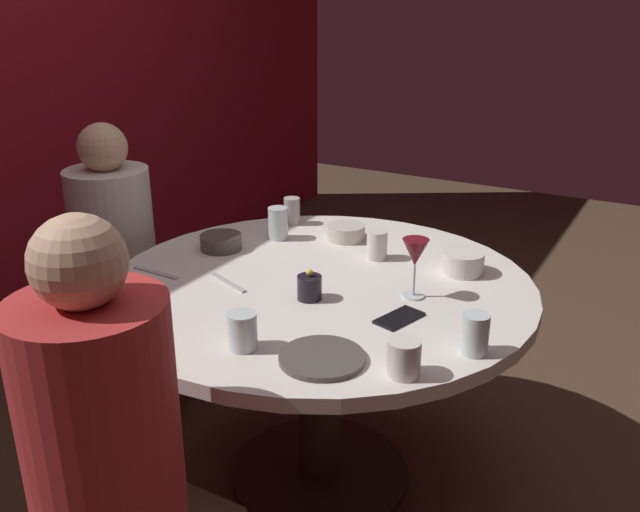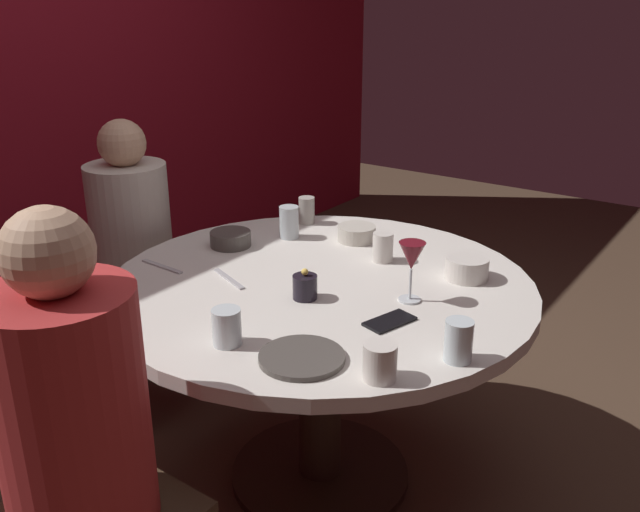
% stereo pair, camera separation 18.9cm
% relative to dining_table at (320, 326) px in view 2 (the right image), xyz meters
% --- Properties ---
extents(ground_plane, '(8.00, 8.00, 0.00)m').
position_rel_dining_table_xyz_m(ground_plane, '(0.00, 0.00, -0.57)').
color(ground_plane, '#4C3828').
extents(dining_table, '(1.30, 1.30, 0.73)m').
position_rel_dining_table_xyz_m(dining_table, '(0.00, 0.00, 0.00)').
color(dining_table, silver).
rests_on(dining_table, ground).
extents(seated_diner_left, '(0.40, 0.40, 1.18)m').
position_rel_dining_table_xyz_m(seated_diner_left, '(-0.88, 0.00, 0.15)').
color(seated_diner_left, '#3F2D1E').
rests_on(seated_diner_left, ground).
extents(seated_diner_back, '(0.40, 0.40, 1.13)m').
position_rel_dining_table_xyz_m(seated_diner_back, '(0.00, 0.87, 0.13)').
color(seated_diner_back, '#3F2D1E').
rests_on(seated_diner_back, ground).
extents(candle_holder, '(0.07, 0.07, 0.09)m').
position_rel_dining_table_xyz_m(candle_holder, '(-0.13, -0.04, 0.19)').
color(candle_holder, black).
rests_on(candle_holder, dining_table).
extents(wine_glass, '(0.08, 0.08, 0.18)m').
position_rel_dining_table_xyz_m(wine_glass, '(0.03, -0.29, 0.28)').
color(wine_glass, silver).
rests_on(wine_glass, dining_table).
extents(dinner_plate, '(0.21, 0.21, 0.01)m').
position_rel_dining_table_xyz_m(dinner_plate, '(-0.42, -0.24, 0.16)').
color(dinner_plate, '#4C4742').
rests_on(dinner_plate, dining_table).
extents(cell_phone, '(0.15, 0.11, 0.01)m').
position_rel_dining_table_xyz_m(cell_phone, '(-0.12, -0.32, 0.16)').
color(cell_phone, black).
rests_on(cell_phone, dining_table).
extents(bowl_serving_large, '(0.13, 0.13, 0.05)m').
position_rel_dining_table_xyz_m(bowl_serving_large, '(0.37, 0.10, 0.18)').
color(bowl_serving_large, beige).
rests_on(bowl_serving_large, dining_table).
extents(bowl_salad_center, '(0.13, 0.13, 0.07)m').
position_rel_dining_table_xyz_m(bowl_salad_center, '(0.27, -0.36, 0.19)').
color(bowl_salad_center, silver).
rests_on(bowl_salad_center, dining_table).
extents(bowl_small_white, '(0.14, 0.14, 0.05)m').
position_rel_dining_table_xyz_m(bowl_small_white, '(0.07, 0.43, 0.18)').
color(bowl_small_white, '#4C4742').
rests_on(bowl_small_white, dining_table).
extents(cup_near_candle, '(0.06, 0.06, 0.10)m').
position_rel_dining_table_xyz_m(cup_near_candle, '(0.42, 0.36, 0.21)').
color(cup_near_candle, '#B2ADA3').
rests_on(cup_near_candle, dining_table).
extents(cup_by_left_diner, '(0.07, 0.07, 0.10)m').
position_rel_dining_table_xyz_m(cup_by_left_diner, '(-0.20, -0.54, 0.21)').
color(cup_by_left_diner, silver).
rests_on(cup_by_left_diner, dining_table).
extents(cup_by_right_diner, '(0.08, 0.08, 0.09)m').
position_rel_dining_table_xyz_m(cup_by_right_diner, '(-0.38, -0.44, 0.20)').
color(cup_by_right_diner, silver).
rests_on(cup_by_right_diner, dining_table).
extents(cup_center_front, '(0.07, 0.07, 0.09)m').
position_rel_dining_table_xyz_m(cup_center_front, '(0.25, -0.07, 0.20)').
color(cup_center_front, silver).
rests_on(cup_center_front, dining_table).
extents(cup_far_edge, '(0.07, 0.07, 0.09)m').
position_rel_dining_table_xyz_m(cup_far_edge, '(-0.46, -0.05, 0.20)').
color(cup_far_edge, silver).
rests_on(cup_far_edge, dining_table).
extents(cup_beside_wine, '(0.07, 0.07, 0.11)m').
position_rel_dining_table_xyz_m(cup_beside_wine, '(0.26, 0.32, 0.21)').
color(cup_beside_wine, silver).
rests_on(cup_beside_wine, dining_table).
extents(fork_near_plate, '(0.08, 0.17, 0.01)m').
position_rel_dining_table_xyz_m(fork_near_plate, '(-0.16, 0.23, 0.16)').
color(fork_near_plate, '#B7B7BC').
rests_on(fork_near_plate, dining_table).
extents(knife_near_plate, '(0.02, 0.18, 0.01)m').
position_rel_dining_table_xyz_m(knife_near_plate, '(-0.21, 0.47, 0.16)').
color(knife_near_plate, '#B7B7BC').
rests_on(knife_near_plate, dining_table).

